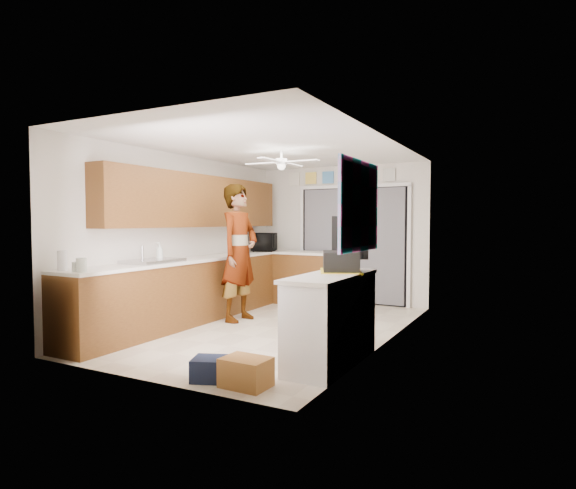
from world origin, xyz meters
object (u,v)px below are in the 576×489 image
at_px(microwave, 264,242).
at_px(cardboard_box, 246,372).
at_px(soap_bottle, 159,252).
at_px(man, 239,253).
at_px(suitcase, 341,261).
at_px(navy_crate, 212,369).
at_px(dog, 339,306).
at_px(paper_towel_roll, 62,261).

relative_size(microwave, cardboard_box, 1.43).
distance_m(soap_bottle, man, 1.19).
distance_m(microwave, soap_bottle, 2.61).
distance_m(suitcase, navy_crate, 1.80).
distance_m(navy_crate, dog, 3.24).
bearing_deg(navy_crate, man, 118.02).
bearing_deg(paper_towel_roll, cardboard_box, 1.20).
bearing_deg(microwave, dog, -135.30).
bearing_deg(soap_bottle, dog, 43.87).
height_order(man, dog, man).
height_order(paper_towel_roll, man, man).
xyz_separation_m(navy_crate, man, (-1.28, 2.41, 0.92)).
height_order(soap_bottle, dog, soap_bottle).
distance_m(paper_towel_roll, dog, 3.94).
bearing_deg(dog, paper_towel_roll, -99.92).
height_order(microwave, dog, microwave).
height_order(cardboard_box, man, man).
height_order(suitcase, man, man).
xyz_separation_m(microwave, suitcase, (2.55, -2.68, -0.06)).
xyz_separation_m(suitcase, cardboard_box, (-0.38, -1.33, -0.92)).
bearing_deg(microwave, navy_crate, -177.67).
bearing_deg(suitcase, cardboard_box, -130.40).
bearing_deg(paper_towel_roll, navy_crate, 1.43).
height_order(suitcase, cardboard_box, suitcase).
distance_m(paper_towel_roll, cardboard_box, 2.56).
relative_size(paper_towel_roll, cardboard_box, 0.54).
distance_m(paper_towel_roll, suitcase, 3.09).
bearing_deg(cardboard_box, navy_crate, 180.00).
bearing_deg(soap_bottle, microwave, 87.13).
xyz_separation_m(navy_crate, dog, (-0.01, 3.24, 0.09)).
relative_size(paper_towel_roll, suitcase, 0.44).
bearing_deg(paper_towel_roll, suitcase, 26.58).
bearing_deg(dog, microwave, 177.68).
xyz_separation_m(suitcase, man, (-2.04, 1.07, -0.03)).
distance_m(microwave, man, 1.69).
height_order(suitcase, dog, suitcase).
xyz_separation_m(microwave, cardboard_box, (2.17, -4.01, -0.97)).
distance_m(suitcase, man, 2.31).
bearing_deg(microwave, cardboard_box, -173.28).
bearing_deg(soap_bottle, suitcase, -1.47).
distance_m(soap_bottle, paper_towel_roll, 1.45).
bearing_deg(suitcase, man, 127.87).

